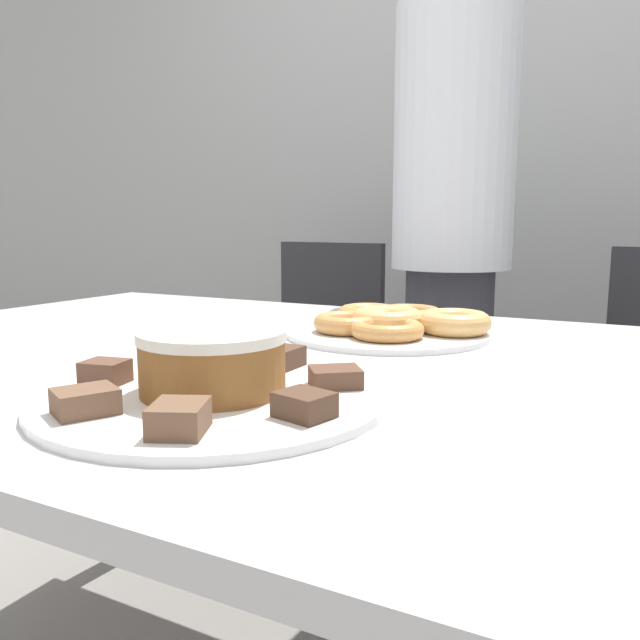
# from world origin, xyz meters

# --- Properties ---
(wall_back) EXTENTS (8.00, 0.05, 2.60)m
(wall_back) POSITION_xyz_m (0.00, 1.63, 1.30)
(wall_back) COLOR #A8AAAD
(wall_back) RESTS_ON ground_plane
(table) EXTENTS (1.73, 1.07, 0.75)m
(table) POSITION_xyz_m (0.00, 0.00, 0.67)
(table) COLOR silver
(table) RESTS_ON ground_plane
(person_standing) EXTENTS (0.31, 0.31, 1.69)m
(person_standing) POSITION_xyz_m (0.00, 0.81, 0.91)
(person_standing) COLOR #383842
(person_standing) RESTS_ON ground_plane
(office_chair_left) EXTENTS (0.48, 0.48, 0.88)m
(office_chair_left) POSITION_xyz_m (-0.50, 0.94, 0.42)
(office_chair_left) COLOR black
(office_chair_left) RESTS_ON ground_plane
(plate_cake) EXTENTS (0.40, 0.40, 0.01)m
(plate_cake) POSITION_xyz_m (0.03, -0.26, 0.75)
(plate_cake) COLOR white
(plate_cake) RESTS_ON table
(plate_donuts) EXTENTS (0.36, 0.36, 0.01)m
(plate_donuts) POSITION_xyz_m (0.05, 0.21, 0.75)
(plate_donuts) COLOR white
(plate_donuts) RESTS_ON table
(frosted_cake) EXTENTS (0.17, 0.17, 0.07)m
(frosted_cake) POSITION_xyz_m (0.03, -0.26, 0.79)
(frosted_cake) COLOR brown
(frosted_cake) RESTS_ON plate_cake
(lamington_0) EXTENTS (0.05, 0.06, 0.03)m
(lamington_0) POSITION_xyz_m (0.04, -0.12, 0.77)
(lamington_0) COLOR #513828
(lamington_0) RESTS_ON plate_cake
(lamington_1) EXTENTS (0.06, 0.06, 0.03)m
(lamington_1) POSITION_xyz_m (-0.08, -0.17, 0.77)
(lamington_1) COLOR brown
(lamington_1) RESTS_ON plate_cake
(lamington_2) EXTENTS (0.06, 0.05, 0.03)m
(lamington_2) POSITION_xyz_m (-0.11, -0.29, 0.77)
(lamington_2) COLOR brown
(lamington_2) RESTS_ON plate_cake
(lamington_3) EXTENTS (0.07, 0.07, 0.03)m
(lamington_3) POSITION_xyz_m (-0.03, -0.39, 0.77)
(lamington_3) COLOR brown
(lamington_3) RESTS_ON plate_cake
(lamington_4) EXTENTS (0.07, 0.07, 0.03)m
(lamington_4) POSITION_xyz_m (0.09, -0.39, 0.77)
(lamington_4) COLOR brown
(lamington_4) RESTS_ON plate_cake
(lamington_5) EXTENTS (0.06, 0.06, 0.03)m
(lamington_5) POSITION_xyz_m (0.17, -0.30, 0.77)
(lamington_5) COLOR #513828
(lamington_5) RESTS_ON plate_cake
(lamington_6) EXTENTS (0.08, 0.07, 0.02)m
(lamington_6) POSITION_xyz_m (0.14, -0.18, 0.77)
(lamington_6) COLOR brown
(lamington_6) RESTS_ON plate_cake
(donut_0) EXTENTS (0.13, 0.13, 0.04)m
(donut_0) POSITION_xyz_m (0.05, 0.21, 0.78)
(donut_0) COLOR #E5AD66
(donut_0) RESTS_ON plate_donuts
(donut_1) EXTENTS (0.12, 0.12, 0.04)m
(donut_1) POSITION_xyz_m (0.17, 0.24, 0.78)
(donut_1) COLOR #E5AD66
(donut_1) RESTS_ON plate_donuts
(donut_2) EXTENTS (0.13, 0.13, 0.03)m
(donut_2) POSITION_xyz_m (0.07, 0.29, 0.77)
(donut_2) COLOR #C68447
(donut_2) RESTS_ON plate_donuts
(donut_3) EXTENTS (0.12, 0.12, 0.04)m
(donut_3) POSITION_xyz_m (-0.00, 0.26, 0.77)
(donut_3) COLOR #D18E4C
(donut_3) RESTS_ON plate_donuts
(donut_4) EXTENTS (0.12, 0.12, 0.03)m
(donut_4) POSITION_xyz_m (-0.00, 0.16, 0.77)
(donut_4) COLOR #D18E4C
(donut_4) RESTS_ON plate_donuts
(donut_5) EXTENTS (0.12, 0.12, 0.03)m
(donut_5) POSITION_xyz_m (0.08, 0.14, 0.77)
(donut_5) COLOR #D18E4C
(donut_5) RESTS_ON plate_donuts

